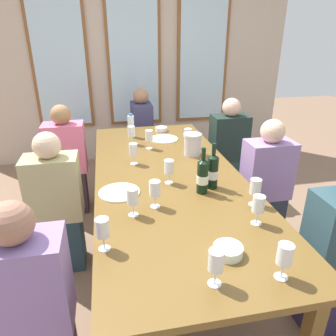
% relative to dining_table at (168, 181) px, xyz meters
% --- Properties ---
extents(ground_plane, '(12.00, 12.00, 0.00)m').
position_rel_dining_table_xyz_m(ground_plane, '(0.00, 0.00, -0.68)').
color(ground_plane, '#80614A').
extents(back_wall_with_windows, '(4.28, 0.10, 2.90)m').
position_rel_dining_table_xyz_m(back_wall_with_windows, '(0.00, 2.35, 0.77)').
color(back_wall_with_windows, '#C1AE9A').
rests_on(back_wall_with_windows, ground).
extents(dining_table, '(1.08, 2.63, 0.74)m').
position_rel_dining_table_xyz_m(dining_table, '(0.00, 0.00, 0.00)').
color(dining_table, brown).
rests_on(dining_table, ground).
extents(white_plate_0, '(0.27, 0.27, 0.01)m').
position_rel_dining_table_xyz_m(white_plate_0, '(-0.38, -0.23, 0.06)').
color(white_plate_0, white).
rests_on(white_plate_0, dining_table).
extents(white_plate_1, '(0.28, 0.28, 0.01)m').
position_rel_dining_table_xyz_m(white_plate_1, '(0.12, 0.82, 0.06)').
color(white_plate_1, white).
rests_on(white_plate_1, dining_table).
extents(metal_pitcher, '(0.16, 0.16, 0.19)m').
position_rel_dining_table_xyz_m(metal_pitcher, '(0.29, 0.36, 0.16)').
color(metal_pitcher, silver).
rests_on(metal_pitcher, dining_table).
extents(wine_bottle_0, '(0.08, 0.08, 0.32)m').
position_rel_dining_table_xyz_m(wine_bottle_0, '(0.17, -0.32, 0.18)').
color(wine_bottle_0, black).
rests_on(wine_bottle_0, dining_table).
extents(wine_bottle_1, '(0.08, 0.08, 0.32)m').
position_rel_dining_table_xyz_m(wine_bottle_1, '(0.25, -0.27, 0.18)').
color(wine_bottle_1, black).
rests_on(wine_bottle_1, dining_table).
extents(tasting_bowl_0, '(0.13, 0.13, 0.04)m').
position_rel_dining_table_xyz_m(tasting_bowl_0, '(0.15, 1.11, 0.08)').
color(tasting_bowl_0, white).
rests_on(tasting_bowl_0, dining_table).
extents(tasting_bowl_1, '(0.14, 0.14, 0.05)m').
position_rel_dining_table_xyz_m(tasting_bowl_1, '(0.10, -0.97, 0.08)').
color(tasting_bowl_1, white).
rests_on(tasting_bowl_1, dining_table).
extents(water_bottle, '(0.06, 0.06, 0.24)m').
position_rel_dining_table_xyz_m(water_bottle, '(-0.19, 0.97, 0.17)').
color(water_bottle, white).
rests_on(water_bottle, dining_table).
extents(wine_glass_0, '(0.07, 0.07, 0.17)m').
position_rel_dining_table_xyz_m(wine_glass_0, '(-0.48, -0.81, 0.18)').
color(wine_glass_0, white).
rests_on(wine_glass_0, dining_table).
extents(wine_glass_1, '(0.07, 0.07, 0.17)m').
position_rel_dining_table_xyz_m(wine_glass_1, '(-0.31, -0.52, 0.18)').
color(wine_glass_1, white).
rests_on(wine_glass_1, dining_table).
extents(wine_glass_2, '(0.07, 0.07, 0.17)m').
position_rel_dining_table_xyz_m(wine_glass_2, '(-0.06, 0.58, 0.18)').
color(wine_glass_2, white).
rests_on(wine_glass_2, dining_table).
extents(wine_glass_3, '(0.07, 0.07, 0.17)m').
position_rel_dining_table_xyz_m(wine_glass_3, '(0.36, -0.74, 0.18)').
color(wine_glass_3, white).
rests_on(wine_glass_3, dining_table).
extents(wine_glass_4, '(0.07, 0.07, 0.17)m').
position_rel_dining_table_xyz_m(wine_glass_4, '(-0.02, -1.14, 0.18)').
color(wine_glass_4, white).
rests_on(wine_glass_4, dining_table).
extents(wine_glass_5, '(0.07, 0.07, 0.17)m').
position_rel_dining_table_xyz_m(wine_glass_5, '(-0.20, 0.74, 0.18)').
color(wine_glass_5, white).
rests_on(wine_glass_5, dining_table).
extents(wine_glass_6, '(0.07, 0.07, 0.17)m').
position_rel_dining_table_xyz_m(wine_glass_6, '(0.43, -0.55, 0.18)').
color(wine_glass_6, white).
rests_on(wine_glass_6, dining_table).
extents(wine_glass_7, '(0.07, 0.07, 0.17)m').
position_rel_dining_table_xyz_m(wine_glass_7, '(-0.23, 0.25, 0.18)').
color(wine_glass_7, white).
rests_on(wine_glass_7, dining_table).
extents(wine_glass_8, '(0.07, 0.07, 0.17)m').
position_rel_dining_table_xyz_m(wine_glass_8, '(-0.17, -0.45, 0.18)').
color(wine_glass_8, white).
rests_on(wine_glass_8, dining_table).
extents(wine_glass_9, '(0.07, 0.07, 0.17)m').
position_rel_dining_table_xyz_m(wine_glass_9, '(0.27, -1.16, 0.18)').
color(wine_glass_9, white).
rests_on(wine_glass_9, dining_table).
extents(wine_glass_10, '(0.07, 0.07, 0.17)m').
position_rel_dining_table_xyz_m(wine_glass_10, '(-0.02, -0.15, 0.18)').
color(wine_glass_10, white).
rests_on(wine_glass_10, dining_table).
extents(wine_glass_11, '(0.07, 0.07, 0.17)m').
position_rel_dining_table_xyz_m(wine_glass_11, '(0.30, 0.56, 0.18)').
color(wine_glass_11, white).
rests_on(wine_glass_11, dining_table).
extents(seated_person_0, '(0.38, 0.24, 1.11)m').
position_rel_dining_table_xyz_m(seated_person_0, '(-0.84, -0.92, -0.15)').
color(seated_person_0, '#332332').
rests_on(seated_person_0, ground).
extents(seated_person_2, '(0.38, 0.24, 1.11)m').
position_rel_dining_table_xyz_m(seated_person_2, '(-0.84, 0.91, -0.15)').
color(seated_person_2, '#33222C').
rests_on(seated_person_2, ground).
extents(seated_person_3, '(0.38, 0.24, 1.11)m').
position_rel_dining_table_xyz_m(seated_person_3, '(0.84, 0.89, -0.15)').
color(seated_person_3, '#24393E').
rests_on(seated_person_3, ground).
extents(seated_person_4, '(0.38, 0.24, 1.11)m').
position_rel_dining_table_xyz_m(seated_person_4, '(-0.84, 0.04, -0.15)').
color(seated_person_4, '#21373F').
rests_on(seated_person_4, ground).
extents(seated_person_5, '(0.38, 0.24, 1.11)m').
position_rel_dining_table_xyz_m(seated_person_5, '(0.84, 0.04, -0.15)').
color(seated_person_5, '#282E3A').
rests_on(seated_person_5, ground).
extents(seated_person_6, '(0.24, 0.38, 1.11)m').
position_rel_dining_table_xyz_m(seated_person_6, '(0.00, 1.67, -0.15)').
color(seated_person_6, '#393244').
rests_on(seated_person_6, ground).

